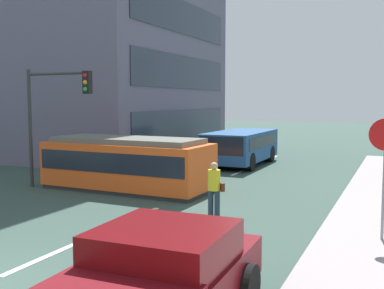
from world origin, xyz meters
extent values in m
plane|color=#344B43|center=(0.00, 10.00, 0.00)|extent=(120.00, 120.00, 0.00)
cube|color=silver|center=(0.00, 2.00, 0.01)|extent=(0.16, 2.40, 0.01)
cube|color=silver|center=(0.00, 6.00, 0.01)|extent=(0.16, 2.40, 0.01)
cube|color=silver|center=(0.00, 15.49, 0.01)|extent=(0.16, 2.40, 0.01)
cube|color=silver|center=(0.00, 21.49, 0.01)|extent=(0.16, 2.40, 0.01)
cube|color=slate|center=(-13.11, 19.72, 9.60)|extent=(16.26, 14.26, 19.20)
cube|color=#2D3847|center=(-4.95, 19.72, 1.92)|extent=(0.06, 12.12, 1.92)
cube|color=#2D3847|center=(-4.95, 19.72, 5.12)|extent=(0.06, 12.12, 1.92)
cube|color=#2D3847|center=(-4.95, 19.72, 8.32)|extent=(0.06, 12.12, 1.92)
cube|color=#EE581E|center=(-2.56, 9.49, 0.99)|extent=(6.58, 2.69, 1.67)
cube|color=#2D2D2D|center=(-2.56, 9.49, 0.07)|extent=(6.44, 2.56, 0.15)
cube|color=#606358|center=(-2.56, 9.49, 1.92)|extent=(5.92, 2.30, 0.20)
cube|color=#1E232D|center=(-2.56, 9.49, 1.19)|extent=(6.32, 2.72, 0.74)
cube|color=#234E86|center=(-0.78, 17.95, 1.05)|extent=(2.51, 5.92, 1.50)
cube|color=black|center=(-0.78, 15.04, 1.27)|extent=(2.25, 0.12, 0.90)
cube|color=black|center=(-0.78, 17.95, 1.32)|extent=(2.55, 5.03, 0.60)
cylinder|color=black|center=(-0.78, 16.06, 0.45)|extent=(2.55, 0.91, 0.90)
cylinder|color=black|center=(-0.77, 19.84, 0.45)|extent=(2.55, 0.91, 0.90)
cylinder|color=#273747|center=(2.06, 6.67, 0.42)|extent=(0.16, 0.16, 0.85)
cylinder|color=#273747|center=(2.26, 6.67, 0.42)|extent=(0.16, 0.16, 0.85)
cylinder|color=yellow|center=(2.16, 6.67, 1.15)|extent=(0.36, 0.36, 0.60)
sphere|color=tan|center=(2.16, 6.67, 1.56)|extent=(0.22, 0.22, 0.22)
cube|color=#592519|center=(2.38, 6.72, 0.95)|extent=(0.22, 0.21, 0.24)
cube|color=#660B0E|center=(3.86, 0.37, 1.27)|extent=(1.95, 1.95, 0.55)
cylinder|color=black|center=(2.84, 1.30, 0.40)|extent=(0.30, 0.81, 0.80)
cylinder|color=black|center=(4.84, 1.35, 0.40)|extent=(0.30, 0.81, 0.80)
cube|color=#374A3C|center=(-5.40, 13.49, 0.52)|extent=(1.91, 4.44, 0.55)
cube|color=black|center=(-5.40, 13.34, 0.99)|extent=(1.74, 2.45, 0.40)
cylinder|color=black|center=(-6.35, 14.80, 0.32)|extent=(0.23, 0.64, 0.64)
cylinder|color=black|center=(-4.49, 14.83, 0.32)|extent=(0.23, 0.64, 0.64)
cylinder|color=black|center=(-6.31, 12.15, 0.32)|extent=(0.23, 0.64, 0.64)
cylinder|color=black|center=(-4.46, 12.18, 0.32)|extent=(0.23, 0.64, 0.64)
cube|color=maroon|center=(-4.93, 19.52, 0.52)|extent=(1.86, 4.31, 0.55)
cube|color=black|center=(-4.93, 19.37, 0.99)|extent=(1.68, 2.38, 0.40)
cylinder|color=black|center=(-5.81, 20.81, 0.32)|extent=(0.23, 0.64, 0.64)
cylinder|color=black|center=(-4.02, 20.79, 0.32)|extent=(0.23, 0.64, 0.64)
cylinder|color=black|center=(-5.85, 18.24, 0.32)|extent=(0.23, 0.64, 0.64)
cylinder|color=black|center=(-4.05, 18.22, 0.32)|extent=(0.23, 0.64, 0.64)
cylinder|color=gray|center=(6.71, 6.10, 1.24)|extent=(0.07, 0.07, 2.20)
cylinder|color=#333333|center=(-6.37, 8.43, 2.33)|extent=(0.14, 0.14, 4.65)
cylinder|color=#333333|center=(-4.96, 8.43, 4.45)|extent=(2.81, 0.10, 0.10)
cube|color=black|center=(-3.55, 8.43, 4.10)|extent=(0.28, 0.24, 0.84)
sphere|color=red|center=(-3.55, 8.30, 4.35)|extent=(0.16, 0.16, 0.16)
sphere|color=gold|center=(-3.55, 8.30, 4.10)|extent=(0.16, 0.16, 0.16)
sphere|color=green|center=(-3.55, 8.30, 3.85)|extent=(0.16, 0.16, 0.16)
camera|label=1|loc=(7.03, -5.63, 3.43)|focal=43.44mm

